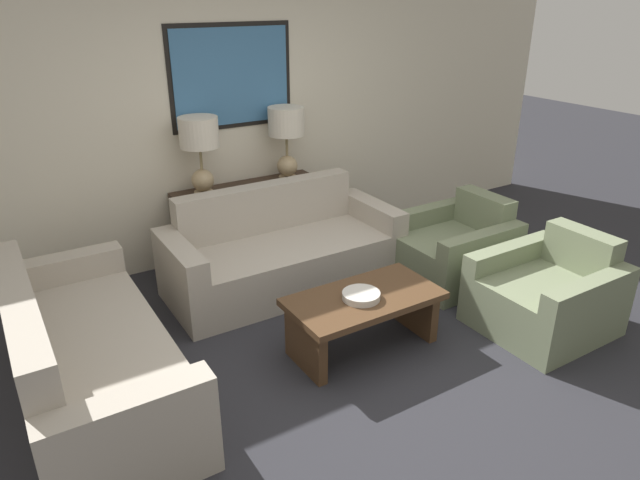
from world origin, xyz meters
TOP-DOWN VIEW (x-y plane):
  - ground_plane at (0.00, 0.00)m, footprint 20.00×20.00m
  - back_wall at (0.00, 2.42)m, footprint 7.98×0.12m
  - console_table at (0.00, 2.15)m, footprint 1.41×0.38m
  - table_lamp_left at (-0.43, 2.15)m, footprint 0.34×0.34m
  - table_lamp_right at (0.43, 2.15)m, footprint 0.34×0.34m
  - couch_by_back_wall at (0.00, 1.48)m, footprint 2.04×0.86m
  - couch_by_side at (-1.79, 0.75)m, footprint 0.86×2.04m
  - coffee_table at (0.02, 0.29)m, footprint 1.10×0.58m
  - decorative_bowl at (-0.03, 0.27)m, footprint 0.27×0.27m
  - armchair_near_back_wall at (1.38, 0.79)m, footprint 0.93×0.85m
  - armchair_near_camera at (1.38, -0.21)m, footprint 0.93×0.85m

SIDE VIEW (x-z plane):
  - ground_plane at x=0.00m, z-range 0.00..0.00m
  - armchair_near_back_wall at x=1.38m, z-range -0.10..0.63m
  - armchair_near_camera at x=1.38m, z-range -0.10..0.63m
  - couch_by_back_wall at x=0.00m, z-range -0.13..0.71m
  - couch_by_side at x=-1.79m, z-range -0.13..0.71m
  - coffee_table at x=0.02m, z-range 0.10..0.53m
  - console_table at x=0.00m, z-range 0.00..0.73m
  - decorative_bowl at x=-0.03m, z-range 0.43..0.48m
  - table_lamp_left at x=-0.43m, z-range 0.85..1.53m
  - table_lamp_right at x=0.43m, z-range 0.85..1.53m
  - back_wall at x=0.00m, z-range 0.01..2.66m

